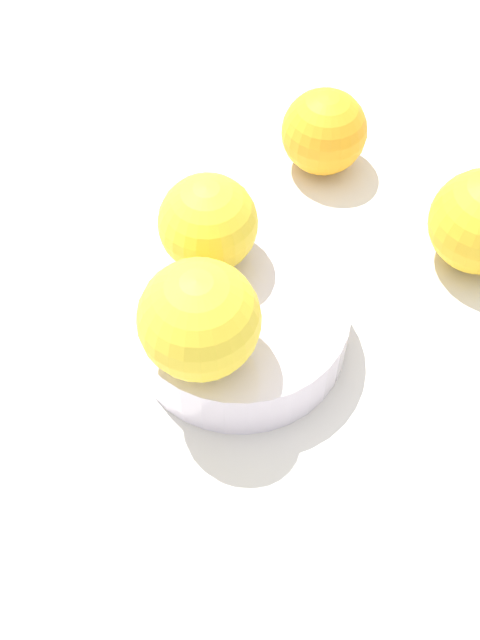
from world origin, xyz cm
name	(u,v)px	position (x,y,z in cm)	size (l,w,h in cm)	color
ground_plane	(240,349)	(0.00, 0.00, -1.00)	(110.00, 110.00, 2.00)	silver
fruit_bowl	(240,324)	(0.00, 0.00, 1.89)	(14.10, 14.10, 4.00)	silver
orange_in_bowl_0	(208,223)	(1.72, 4.19, 7.17)	(6.34, 6.34, 6.34)	yellow
orange_in_bowl_1	(199,320)	(-4.23, -0.66, 7.55)	(7.10, 7.10, 7.10)	yellow
orange_loose_1	(324,132)	(17.19, 6.45, 3.32)	(6.65, 6.65, 6.65)	#F9A823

